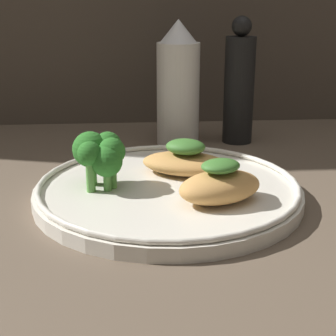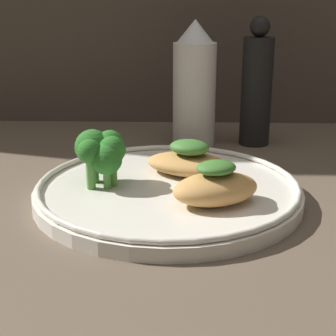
# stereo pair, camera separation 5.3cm
# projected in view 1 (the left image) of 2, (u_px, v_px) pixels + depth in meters

# --- Properties ---
(ground_plane) EXTENTS (1.80, 1.80, 0.01)m
(ground_plane) POSITION_uv_depth(u_px,v_px,m) (168.00, 203.00, 0.54)
(ground_plane) COLOR brown
(plate) EXTENTS (0.28, 0.28, 0.02)m
(plate) POSITION_uv_depth(u_px,v_px,m) (168.00, 190.00, 0.53)
(plate) COLOR silver
(plate) RESTS_ON ground_plane
(grilled_meat_front) EXTENTS (0.10, 0.08, 0.04)m
(grilled_meat_front) POSITION_uv_depth(u_px,v_px,m) (220.00, 185.00, 0.49)
(grilled_meat_front) COLOR tan
(grilled_meat_front) RESTS_ON plate
(grilled_meat_middle) EXTENTS (0.11, 0.09, 0.04)m
(grilled_meat_middle) POSITION_uv_depth(u_px,v_px,m) (185.00, 161.00, 0.57)
(grilled_meat_middle) COLOR tan
(grilled_meat_middle) RESTS_ON plate
(broccoli_bunch) EXTENTS (0.05, 0.05, 0.06)m
(broccoli_bunch) POSITION_uv_depth(u_px,v_px,m) (100.00, 154.00, 0.52)
(broccoli_bunch) COLOR #569942
(broccoli_bunch) RESTS_ON plate
(sauce_bottle) EXTENTS (0.06, 0.06, 0.17)m
(sauce_bottle) POSITION_uv_depth(u_px,v_px,m) (178.00, 86.00, 0.71)
(sauce_bottle) COLOR white
(sauce_bottle) RESTS_ON ground_plane
(pepper_grinder) EXTENTS (0.04, 0.04, 0.18)m
(pepper_grinder) POSITION_uv_depth(u_px,v_px,m) (239.00, 86.00, 0.72)
(pepper_grinder) COLOR black
(pepper_grinder) RESTS_ON ground_plane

